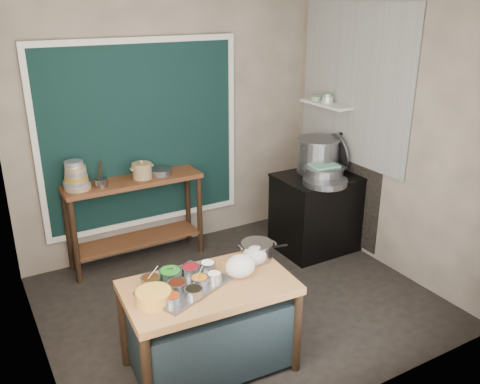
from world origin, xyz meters
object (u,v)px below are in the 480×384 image
steamer (324,173)px  prep_table (210,327)px  utensil_cup (101,182)px  stock_pot (318,155)px  back_counter (136,221)px  saucepan (257,251)px  yellow_basin (154,297)px  stove_block (318,213)px  ceramic_crock (142,172)px  condiment_tray (184,286)px

steamer → prep_table: bearing=-150.2°
utensil_cup → stock_pot: (2.30, -0.56, 0.08)m
back_counter → saucepan: 1.89m
steamer → saucepan: bearing=-146.2°
yellow_basin → prep_table: bearing=4.2°
back_counter → steamer: bearing=-24.4°
prep_table → saucepan: size_ratio=4.73×
back_counter → utensil_cup: utensil_cup is taller
yellow_basin → stock_pot: 2.87m
stove_block → ceramic_crock: (-1.80, 0.71, 0.60)m
back_counter → stove_block: (1.90, -0.73, -0.05)m
stove_block → stock_pot: (0.06, 0.13, 0.65)m
stove_block → yellow_basin: bearing=-152.5°
prep_table → steamer: steamer is taller
steamer → utensil_cup: bearing=160.2°
utensil_cup → condiment_tray: bearing=-88.0°
prep_table → back_counter: back_counter is taller
prep_table → condiment_tray: bearing=169.0°
prep_table → condiment_tray: (-0.18, 0.05, 0.39)m
back_counter → stove_block: 2.04m
steamer → condiment_tray: bearing=-153.3°
yellow_basin → stove_block: bearing=27.5°
saucepan → condiment_tray: bearing=-158.6°
prep_table → stove_block: 2.35m
prep_table → saucepan: (0.51, 0.15, 0.45)m
ceramic_crock → steamer: bearing=-25.0°
utensil_cup → steamer: bearing=-19.8°
condiment_tray → yellow_basin: yellow_basin is taller
saucepan → ceramic_crock: ceramic_crock is taller
back_counter → saucepan: (0.41, -1.81, 0.35)m
utensil_cup → saucepan: bearing=-66.8°
ceramic_crock → stock_pot: stock_pot is taller
back_counter → yellow_basin: 2.09m
yellow_basin → utensil_cup: size_ratio=1.83×
back_counter → stock_pot: stock_pot is taller
back_counter → utensil_cup: size_ratio=10.70×
utensil_cup → ceramic_crock: 0.45m
stove_block → condiment_tray: bearing=-151.4°
saucepan → stock_pot: (1.54, 1.21, 0.25)m
prep_table → steamer: 2.33m
condiment_tray → stove_block: bearing=28.6°
prep_table → stock_pot: (2.06, 1.36, 0.70)m
back_counter → condiment_tray: bearing=-98.3°
condiment_tray → back_counter: bearing=81.7°
condiment_tray → saucepan: 0.70m
back_counter → ceramic_crock: bearing=-12.5°
condiment_tray → utensil_cup: bearing=92.0°
utensil_cup → back_counter: bearing=8.0°
back_counter → stock_pot: (1.96, -0.60, 0.60)m
steamer → stock_pot: bearing=68.1°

